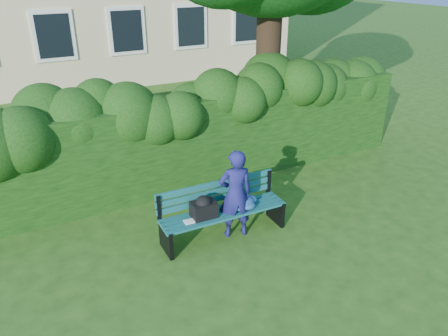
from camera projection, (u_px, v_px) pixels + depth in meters
ground at (241, 232)px, 7.37m from camera, size 80.00×80.00×0.00m
hedge at (187, 140)px, 8.75m from camera, size 10.00×1.00×1.80m
park_bench at (223, 208)px, 7.11m from camera, size 2.13×0.61×0.89m
man_reading at (235, 194)px, 7.00m from camera, size 0.62×0.48×1.52m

